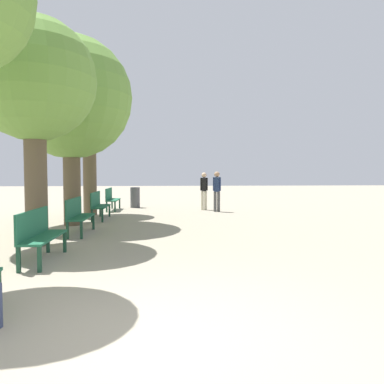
{
  "coord_description": "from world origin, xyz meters",
  "views": [
    {
      "loc": [
        0.17,
        -3.64,
        1.65
      ],
      "look_at": [
        0.77,
        4.89,
        1.19
      ],
      "focal_mm": 35.0,
      "sensor_mm": 36.0,
      "label": 1
    }
  ],
  "objects_px": {
    "bench_row_3": "(98,203)",
    "tree_row_1": "(34,82)",
    "bench_row_1": "(39,232)",
    "tree_row_2": "(71,98)",
    "tree_row_3": "(89,123)",
    "pedestrian_near": "(204,189)",
    "pedestrian_mid": "(217,189)",
    "trash_bin": "(135,197)",
    "bench_row_2": "(78,213)",
    "bench_row_4": "(111,197)"
  },
  "relations": [
    {
      "from": "bench_row_2",
      "to": "tree_row_1",
      "type": "xyz_separation_m",
      "value": [
        -0.56,
        -1.49,
        3.07
      ]
    },
    {
      "from": "bench_row_1",
      "to": "tree_row_2",
      "type": "xyz_separation_m",
      "value": [
        -0.56,
        4.77,
        3.33
      ]
    },
    {
      "from": "bench_row_3",
      "to": "pedestrian_near",
      "type": "bearing_deg",
      "value": 36.48
    },
    {
      "from": "bench_row_1",
      "to": "trash_bin",
      "type": "height_order",
      "value": "bench_row_1"
    },
    {
      "from": "trash_bin",
      "to": "pedestrian_mid",
      "type": "bearing_deg",
      "value": -29.83
    },
    {
      "from": "tree_row_2",
      "to": "bench_row_3",
      "type": "bearing_deg",
      "value": 67.42
    },
    {
      "from": "bench_row_3",
      "to": "bench_row_4",
      "type": "height_order",
      "value": "same"
    },
    {
      "from": "pedestrian_mid",
      "to": "trash_bin",
      "type": "height_order",
      "value": "pedestrian_mid"
    },
    {
      "from": "pedestrian_mid",
      "to": "bench_row_1",
      "type": "bearing_deg",
      "value": -118.12
    },
    {
      "from": "bench_row_2",
      "to": "pedestrian_near",
      "type": "bearing_deg",
      "value": 56.43
    },
    {
      "from": "bench_row_1",
      "to": "bench_row_4",
      "type": "xyz_separation_m",
      "value": [
        0.0,
        9.17,
        0.0
      ]
    },
    {
      "from": "bench_row_1",
      "to": "trash_bin",
      "type": "distance_m",
      "value": 10.37
    },
    {
      "from": "bench_row_3",
      "to": "pedestrian_mid",
      "type": "relative_size",
      "value": 0.98
    },
    {
      "from": "bench_row_3",
      "to": "pedestrian_mid",
      "type": "bearing_deg",
      "value": 26.32
    },
    {
      "from": "bench_row_4",
      "to": "pedestrian_mid",
      "type": "xyz_separation_m",
      "value": [
        4.44,
        -0.86,
        0.4
      ]
    },
    {
      "from": "pedestrian_near",
      "to": "trash_bin",
      "type": "height_order",
      "value": "pedestrian_near"
    },
    {
      "from": "tree_row_2",
      "to": "tree_row_3",
      "type": "distance_m",
      "value": 2.76
    },
    {
      "from": "tree_row_3",
      "to": "bench_row_2",
      "type": "bearing_deg",
      "value": -82.88
    },
    {
      "from": "pedestrian_mid",
      "to": "trash_bin",
      "type": "bearing_deg",
      "value": 150.17
    },
    {
      "from": "bench_row_4",
      "to": "bench_row_2",
      "type": "bearing_deg",
      "value": -90.0
    },
    {
      "from": "tree_row_1",
      "to": "pedestrian_mid",
      "type": "distance_m",
      "value": 8.8
    },
    {
      "from": "tree_row_1",
      "to": "pedestrian_near",
      "type": "relative_size",
      "value": 3.12
    },
    {
      "from": "pedestrian_near",
      "to": "pedestrian_mid",
      "type": "relative_size",
      "value": 0.98
    },
    {
      "from": "pedestrian_mid",
      "to": "bench_row_4",
      "type": "bearing_deg",
      "value": 169.04
    },
    {
      "from": "bench_row_3",
      "to": "tree_row_2",
      "type": "xyz_separation_m",
      "value": [
        -0.56,
        -1.34,
        3.33
      ]
    },
    {
      "from": "bench_row_3",
      "to": "pedestrian_near",
      "type": "xyz_separation_m",
      "value": [
        3.98,
        2.94,
        0.37
      ]
    },
    {
      "from": "tree_row_1",
      "to": "tree_row_3",
      "type": "relative_size",
      "value": 1.05
    },
    {
      "from": "tree_row_2",
      "to": "tree_row_1",
      "type": "bearing_deg",
      "value": -90.0
    },
    {
      "from": "bench_row_4",
      "to": "trash_bin",
      "type": "xyz_separation_m",
      "value": [
        0.92,
        1.16,
        -0.08
      ]
    },
    {
      "from": "trash_bin",
      "to": "pedestrian_near",
      "type": "bearing_deg",
      "value": -22.51
    },
    {
      "from": "tree_row_2",
      "to": "tree_row_3",
      "type": "bearing_deg",
      "value": 90.0
    },
    {
      "from": "trash_bin",
      "to": "bench_row_1",
      "type": "bearing_deg",
      "value": -95.1
    },
    {
      "from": "tree_row_1",
      "to": "pedestrian_near",
      "type": "height_order",
      "value": "tree_row_1"
    },
    {
      "from": "pedestrian_near",
      "to": "pedestrian_mid",
      "type": "height_order",
      "value": "pedestrian_mid"
    },
    {
      "from": "bench_row_3",
      "to": "pedestrian_near",
      "type": "distance_m",
      "value": 4.97
    },
    {
      "from": "bench_row_3",
      "to": "pedestrian_mid",
      "type": "distance_m",
      "value": 4.97
    },
    {
      "from": "bench_row_4",
      "to": "pedestrian_mid",
      "type": "height_order",
      "value": "pedestrian_mid"
    },
    {
      "from": "bench_row_4",
      "to": "tree_row_1",
      "type": "xyz_separation_m",
      "value": [
        -0.56,
        -7.6,
        3.07
      ]
    },
    {
      "from": "bench_row_3",
      "to": "tree_row_2",
      "type": "height_order",
      "value": "tree_row_2"
    },
    {
      "from": "bench_row_1",
      "to": "bench_row_2",
      "type": "relative_size",
      "value": 1.0
    },
    {
      "from": "bench_row_3",
      "to": "tree_row_1",
      "type": "bearing_deg",
      "value": -96.98
    },
    {
      "from": "tree_row_1",
      "to": "trash_bin",
      "type": "relative_size",
      "value": 5.38
    },
    {
      "from": "bench_row_4",
      "to": "tree_row_3",
      "type": "height_order",
      "value": "tree_row_3"
    },
    {
      "from": "bench_row_2",
      "to": "bench_row_4",
      "type": "distance_m",
      "value": 6.11
    },
    {
      "from": "bench_row_4",
      "to": "trash_bin",
      "type": "bearing_deg",
      "value": 51.5
    },
    {
      "from": "pedestrian_near",
      "to": "bench_row_1",
      "type": "bearing_deg",
      "value": -113.74
    },
    {
      "from": "bench_row_1",
      "to": "tree_row_1",
      "type": "height_order",
      "value": "tree_row_1"
    },
    {
      "from": "pedestrian_mid",
      "to": "bench_row_3",
      "type": "bearing_deg",
      "value": -153.68
    },
    {
      "from": "bench_row_2",
      "to": "tree_row_1",
      "type": "height_order",
      "value": "tree_row_1"
    },
    {
      "from": "bench_row_3",
      "to": "tree_row_1",
      "type": "distance_m",
      "value": 5.51
    }
  ]
}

